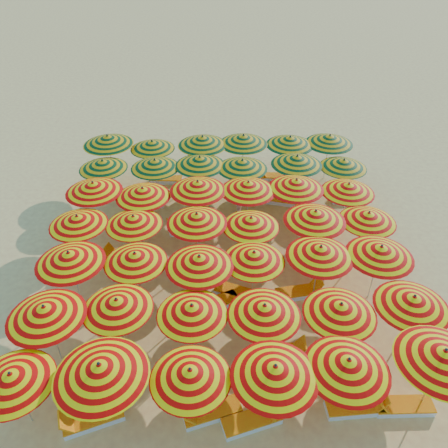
{
  "coord_description": "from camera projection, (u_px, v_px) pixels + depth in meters",
  "views": [
    {
      "loc": [
        -0.33,
        -13.6,
        12.14
      ],
      "look_at": [
        0.0,
        0.5,
        1.6
      ],
      "focal_mm": 35.0,
      "sensor_mm": 36.0,
      "label": 1
    }
  ],
  "objects": [
    {
      "name": "lounger_4",
      "position": [
        402.0,
        406.0,
        12.85
      ],
      "size": [
        1.73,
        0.58,
        0.69
      ],
      "rotation": [
        0.0,
        0.0,
        3.14
      ],
      "color": "white",
      "rests_on": "ground"
    },
    {
      "name": "umbrella_1",
      "position": [
        100.0,
        370.0,
        11.27
      ],
      "size": [
        3.05,
        3.05,
        2.69
      ],
      "color": "silver",
      "rests_on": "ground"
    },
    {
      "name": "umbrella_38",
      "position": [
        202.0,
        141.0,
        21.98
      ],
      "size": [
        3.1,
        3.1,
        2.67
      ],
      "color": "silver",
      "rests_on": "ground"
    },
    {
      "name": "lounger_11",
      "position": [
        327.0,
        222.0,
        20.12
      ],
      "size": [
        1.82,
        0.98,
        0.69
      ],
      "rotation": [
        0.0,
        0.0,
        3.39
      ],
      "color": "white",
      "rests_on": "ground"
    },
    {
      "name": "umbrella_30",
      "position": [
        103.0,
        165.0,
        20.48
      ],
      "size": [
        2.49,
        2.49,
        2.41
      ],
      "color": "silver",
      "rests_on": "ground"
    },
    {
      "name": "lounger_1",
      "position": [
        211.0,
        412.0,
        12.69
      ],
      "size": [
        1.83,
        1.06,
        0.69
      ],
      "rotation": [
        0.0,
        0.0,
        3.43
      ],
      "color": "white",
      "rests_on": "ground"
    },
    {
      "name": "umbrella_28",
      "position": [
        296.0,
        184.0,
        18.8
      ],
      "size": [
        2.45,
        2.45,
        2.57
      ],
      "color": "silver",
      "rests_on": "ground"
    },
    {
      "name": "umbrella_11",
      "position": [
        413.0,
        301.0,
        13.43
      ],
      "size": [
        2.6,
        2.6,
        2.48
      ],
      "color": "silver",
      "rests_on": "ground"
    },
    {
      "name": "umbrella_29",
      "position": [
        348.0,
        188.0,
        18.76
      ],
      "size": [
        2.38,
        2.38,
        2.45
      ],
      "color": "silver",
      "rests_on": "ground"
    },
    {
      "name": "umbrella_35",
      "position": [
        344.0,
        164.0,
        20.61
      ],
      "size": [
        2.54,
        2.54,
        2.38
      ],
      "color": "silver",
      "rests_on": "ground"
    },
    {
      "name": "umbrella_39",
      "position": [
        243.0,
        139.0,
        22.15
      ],
      "size": [
        3.18,
        3.18,
        2.64
      ],
      "color": "silver",
      "rests_on": "ground"
    },
    {
      "name": "umbrella_12",
      "position": [
        69.0,
        258.0,
        14.99
      ],
      "size": [
        2.41,
        2.41,
        2.55
      ],
      "color": "silver",
      "rests_on": "ground"
    },
    {
      "name": "umbrella_18",
      "position": [
        78.0,
        220.0,
        16.92
      ],
      "size": [
        2.31,
        2.31,
        2.42
      ],
      "color": "silver",
      "rests_on": "ground"
    },
    {
      "name": "umbrella_14",
      "position": [
        199.0,
        261.0,
        14.89
      ],
      "size": [
        2.63,
        2.63,
        2.51
      ],
      "color": "silver",
      "rests_on": "ground"
    },
    {
      "name": "lounger_5",
      "position": [
        279.0,
        351.0,
        14.4
      ],
      "size": [
        1.77,
        0.69,
        0.69
      ],
      "rotation": [
        0.0,
        0.0,
        -0.06
      ],
      "color": "white",
      "rests_on": "ground"
    },
    {
      "name": "lounger_3",
      "position": [
        356.0,
        407.0,
        12.83
      ],
      "size": [
        1.77,
        0.69,
        0.69
      ],
      "rotation": [
        0.0,
        0.0,
        0.07
      ],
      "color": "white",
      "rests_on": "ground"
    },
    {
      "name": "umbrella_9",
      "position": [
        264.0,
        310.0,
        13.22
      ],
      "size": [
        3.0,
        3.0,
        2.43
      ],
      "color": "silver",
      "rests_on": "ground"
    },
    {
      "name": "umbrella_32",
      "position": [
        200.0,
        161.0,
        20.52
      ],
      "size": [
        2.4,
        2.4,
        2.53
      ],
      "color": "silver",
      "rests_on": "ground"
    },
    {
      "name": "umbrella_5",
      "position": [
        443.0,
        356.0,
        11.63
      ],
      "size": [
        3.22,
        3.22,
        2.67
      ],
      "color": "silver",
      "rests_on": "ground"
    },
    {
      "name": "lounger_6",
      "position": [
        215.0,
        304.0,
        16.1
      ],
      "size": [
        1.82,
        1.23,
        0.69
      ],
      "rotation": [
        0.0,
        0.0,
        3.56
      ],
      "color": "white",
      "rests_on": "ground"
    },
    {
      "name": "umbrella_34",
      "position": [
        297.0,
        160.0,
        20.53
      ],
      "size": [
        2.55,
        2.55,
        2.57
      ],
      "color": "silver",
      "rests_on": "ground"
    },
    {
      "name": "umbrella_31",
      "position": [
        155.0,
        164.0,
        20.47
      ],
      "size": [
        2.79,
        2.79,
        2.45
      ],
      "color": "silver",
      "rests_on": "ground"
    },
    {
      "name": "umbrella_0",
      "position": [
        12.0,
        378.0,
        11.41
      ],
      "size": [
        2.89,
        2.89,
        2.35
      ],
      "color": "silver",
      "rests_on": "ground"
    },
    {
      "name": "umbrella_17",
      "position": [
        380.0,
        251.0,
        15.26
      ],
      "size": [
        2.87,
        2.87,
        2.54
      ],
      "color": "silver",
      "rests_on": "ground"
    },
    {
      "name": "lounger_7",
      "position": [
        236.0,
        292.0,
        16.57
      ],
      "size": [
        1.82,
        1.2,
        0.69
      ],
      "rotation": [
        0.0,
        0.0,
        2.75
      ],
      "color": "white",
      "rests_on": "ground"
    },
    {
      "name": "umbrella_16",
      "position": [
        320.0,
        252.0,
        15.25
      ],
      "size": [
        2.66,
        2.66,
        2.54
      ],
      "color": "silver",
      "rests_on": "ground"
    },
    {
      "name": "umbrella_27",
      "position": [
        248.0,
        186.0,
        18.69
      ],
      "size": [
        2.8,
        2.8,
        2.55
      ],
      "color": "silver",
      "rests_on": "ground"
    },
    {
      "name": "umbrella_36",
      "position": [
        108.0,
        140.0,
        22.01
      ],
      "size": [
        2.82,
        2.82,
        2.69
      ],
      "color": "silver",
      "rests_on": "ground"
    },
    {
      "name": "ground",
      "position": [
        224.0,
        262.0,
        18.17
      ],
      "size": [
        120.0,
        120.0,
        0.0
      ],
      "primitive_type": "plane",
      "color": "#F3CB6C",
      "rests_on": "ground"
    },
    {
      "name": "lounger_8",
      "position": [
        299.0,
        292.0,
        16.56
      ],
      "size": [
        1.81,
        0.86,
        0.69
      ],
      "rotation": [
        0.0,
        0.0,
        0.17
      ],
      "color": "white",
      "rests_on": "ground"
    },
    {
      "name": "umbrella_8",
      "position": [
        192.0,
        310.0,
        13.3
      ],
      "size": [
        2.45,
        2.45,
        2.36
      ],
      "color": "silver",
      "rests_on": "ground"
    },
    {
      "name": "lounger_10",
      "position": [
        186.0,
        228.0,
        19.81
      ],
      "size": [
        1.82,
        1.03,
        0.69
      ],
      "rotation": [
        0.0,
        0.0,
        3.42
      ],
      "color": "white",
      "rests_on": "ground"
    },
    {
      "name": "umbrella_37",
      "position": [
        152.0,
        145.0,
        22.15
      ],
      "size": [
        2.65,
        2.65,
        2.39
      ],
      "color": "silver",
      "rests_on": "ground"
    },
    {
      "name": "umbrella_10",
      "position": [
        340.0,
        309.0,
        13.26
      ],
      "size": [
        2.45,
        2.45,
        2.42
      ],
      "color": "silver",
      "rests_on": "ground"
    },
    {
      "name": "umbrella_20",
      "position": [
        197.0,
        218.0,
        16.87
      ],
      "size": [
        3.12,
        3.12,
        2.52
      ],
      "color": "silver",
      "rests_on": "ground"
    },
    {
      "name": "lounger_16",
      "position": [
        165.0,
        179.0,
        23.22
      ],
      "size": [
        1.76,
        0.68,
        0.69
      ],
      "rotation": [
        0.0,
        0.0,
        3.08
      ],
      "color": "white",
      "rests_on": "ground"
    },
    {
      "name": "umbrella_24",
      "position": [
        93.0,
        187.0,
        18.61
      ],
      "size": [
        2.76,
        2.76,
        2.57
      ],
      "color": "silver",
      "rests_on": "ground"
    },
    {
      "name": "umbrella_25",
      "position": [
        143.0,
        192.0,
        18.42
      ],
      "size": [
        3.01,
        3.01,
        2.48
      ],
      "color": "silver",
      "rests_on": "ground"
    },
    {
      "name": "umbrella_7",
      "position": [
        117.0,
        304.0,
        13.48
      ],
      "size": [
        2.84,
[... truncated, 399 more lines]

